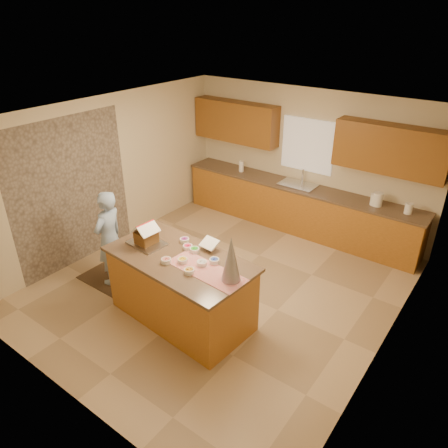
{
  "coord_description": "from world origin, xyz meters",
  "views": [
    {
      "loc": [
        3.32,
        -4.43,
        4.0
      ],
      "look_at": [
        -0.1,
        0.2,
        1.0
      ],
      "focal_mm": 33.77,
      "sensor_mm": 36.0,
      "label": 1
    }
  ],
  "objects_px": {
    "boy": "(109,238)",
    "gingerbread_house": "(146,235)",
    "tinsel_tree": "(231,259)",
    "island_base": "(181,289)"
  },
  "relations": [
    {
      "from": "tinsel_tree",
      "to": "gingerbread_house",
      "type": "xyz_separation_m",
      "value": [
        -1.46,
        0.0,
        -0.16
      ]
    },
    {
      "from": "boy",
      "to": "gingerbread_house",
      "type": "xyz_separation_m",
      "value": [
        0.89,
        -0.03,
        0.36
      ]
    },
    {
      "from": "boy",
      "to": "gingerbread_house",
      "type": "relative_size",
      "value": 4.73
    },
    {
      "from": "island_base",
      "to": "gingerbread_house",
      "type": "relative_size",
      "value": 6.0
    },
    {
      "from": "tinsel_tree",
      "to": "boy",
      "type": "relative_size",
      "value": 0.39
    },
    {
      "from": "tinsel_tree",
      "to": "gingerbread_house",
      "type": "bearing_deg",
      "value": 179.88
    },
    {
      "from": "boy",
      "to": "gingerbread_house",
      "type": "bearing_deg",
      "value": 77.61
    },
    {
      "from": "island_base",
      "to": "gingerbread_house",
      "type": "bearing_deg",
      "value": -174.81
    },
    {
      "from": "island_base",
      "to": "tinsel_tree",
      "type": "distance_m",
      "value": 1.19
    },
    {
      "from": "island_base",
      "to": "boy",
      "type": "bearing_deg",
      "value": -176.52
    }
  ]
}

